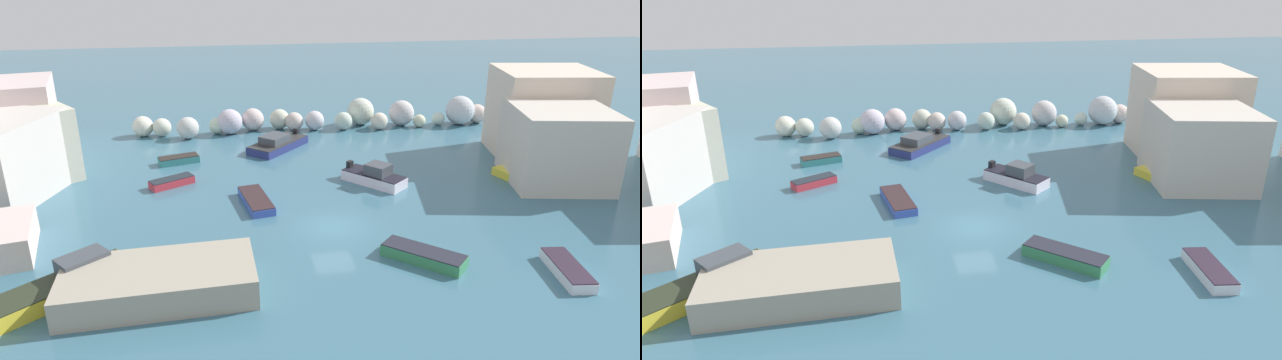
{
  "view_description": "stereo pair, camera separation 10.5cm",
  "coord_description": "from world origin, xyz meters",
  "views": [
    {
      "loc": [
        -5.66,
        -30.05,
        14.98
      ],
      "look_at": [
        0.0,
        5.2,
        1.0
      ],
      "focal_mm": 31.45,
      "sensor_mm": 36.0,
      "label": 1
    },
    {
      "loc": [
        -5.56,
        -30.07,
        14.98
      ],
      "look_at": [
        0.0,
        5.2,
        1.0
      ],
      "focal_mm": 31.45,
      "sensor_mm": 36.0,
      "label": 2
    }
  ],
  "objects": [
    {
      "name": "moored_boat_6",
      "position": [
        -10.09,
        13.15,
        0.29
      ],
      "size": [
        3.3,
        2.03,
        0.59
      ],
      "rotation": [
        0.0,
        0.0,
        0.29
      ],
      "color": "teal",
      "rests_on": "cove_water"
    },
    {
      "name": "moored_boat_8",
      "position": [
        10.78,
        -7.43,
        0.3
      ],
      "size": [
        1.74,
        3.94,
        0.6
      ],
      "rotation": [
        0.0,
        0.0,
        4.6
      ],
      "color": "white",
      "rests_on": "cove_water"
    },
    {
      "name": "stone_dock",
      "position": [
        -9.55,
        -6.09,
        0.75
      ],
      "size": [
        9.28,
        4.96,
        1.5
      ],
      "primitive_type": "cube",
      "rotation": [
        0.0,
        0.0,
        0.05
      ],
      "color": "#A49B89",
      "rests_on": "ground"
    },
    {
      "name": "moored_boat_4",
      "position": [
        3.97,
        -4.93,
        0.34
      ],
      "size": [
        4.26,
        4.08,
        0.69
      ],
      "rotation": [
        0.0,
        0.0,
        2.4
      ],
      "color": "#378755",
      "rests_on": "cove_water"
    },
    {
      "name": "moored_boat_2",
      "position": [
        -4.46,
        4.02,
        0.28
      ],
      "size": [
        2.32,
        4.6,
        0.56
      ],
      "rotation": [
        0.0,
        0.0,
        1.77
      ],
      "color": "#3B56BC",
      "rests_on": "cove_water"
    },
    {
      "name": "cove_water",
      "position": [
        0.0,
        0.0,
        0.0
      ],
      "size": [
        160.0,
        160.0,
        0.0
      ],
      "primitive_type": "plane",
      "color": "#3C6A80",
      "rests_on": "ground"
    },
    {
      "name": "moored_boat_0",
      "position": [
        -10.22,
        8.3,
        0.29
      ],
      "size": [
        3.22,
        2.5,
        0.59
      ],
      "rotation": [
        0.0,
        0.0,
        0.53
      ],
      "color": "#BE303C",
      "rests_on": "cove_water"
    },
    {
      "name": "moored_boat_1",
      "position": [
        4.17,
        6.4,
        0.57
      ],
      "size": [
        4.39,
        4.63,
        1.55
      ],
      "rotation": [
        0.0,
        0.0,
        5.44
      ],
      "color": "white",
      "rests_on": "cove_water"
    },
    {
      "name": "rock_breakwater",
      "position": [
        3.74,
        20.96,
        1.09
      ],
      "size": [
        33.88,
        4.43,
        2.79
      ],
      "color": "beige",
      "rests_on": "ground"
    },
    {
      "name": "moored_boat_5",
      "position": [
        -14.01,
        -5.24,
        0.59
      ],
      "size": [
        6.59,
        5.94,
        1.71
      ],
      "rotation": [
        0.0,
        0.0,
        0.69
      ],
      "color": "yellow",
      "rests_on": "cove_water"
    },
    {
      "name": "moored_boat_3",
      "position": [
        -2.03,
        15.48,
        0.49
      ],
      "size": [
        5.58,
        5.84,
        1.32
      ],
      "rotation": [
        0.0,
        0.0,
        3.98
      ],
      "color": "navy",
      "rests_on": "cove_water"
    },
    {
      "name": "moored_boat_7",
      "position": [
        14.95,
        4.98,
        0.31
      ],
      "size": [
        3.24,
        4.92,
        4.22
      ],
      "rotation": [
        0.0,
        0.0,
        5.03
      ],
      "color": "yellow",
      "rests_on": "cove_water"
    }
  ]
}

